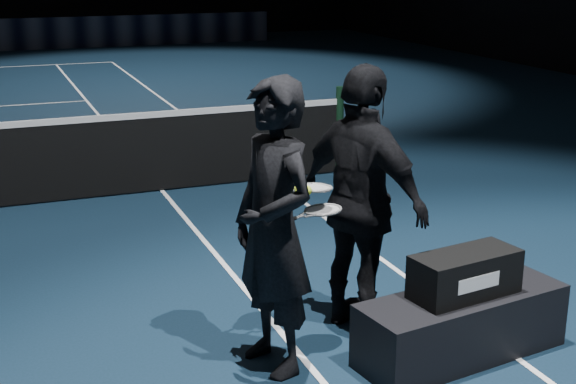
% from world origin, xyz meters
% --- Properties ---
extents(net_post_right, '(0.10, 0.10, 1.10)m').
position_xyz_m(net_post_right, '(6.40, 0.00, 0.55)').
color(net_post_right, black).
rests_on(net_post_right, floor).
extents(player_bench, '(1.58, 0.73, 0.46)m').
position_xyz_m(player_bench, '(5.15, -4.72, 0.23)').
color(player_bench, black).
rests_on(player_bench, floor).
extents(racket_bag, '(0.80, 0.43, 0.30)m').
position_xyz_m(racket_bag, '(5.15, -4.72, 0.61)').
color(racket_bag, black).
rests_on(racket_bag, player_bench).
extents(bag_signature, '(0.35, 0.06, 0.10)m').
position_xyz_m(bag_signature, '(5.15, -4.88, 0.61)').
color(bag_signature, white).
rests_on(bag_signature, racket_bag).
extents(player_a, '(0.63, 0.81, 1.97)m').
position_xyz_m(player_a, '(3.90, -4.38, 0.98)').
color(player_a, black).
rests_on(player_a, floor).
extents(player_b, '(0.87, 1.25, 1.97)m').
position_xyz_m(player_b, '(4.69, -4.07, 0.98)').
color(player_b, black).
rests_on(player_b, floor).
extents(racket_lower, '(0.71, 0.45, 0.03)m').
position_xyz_m(racket_lower, '(4.32, -4.21, 1.01)').
color(racket_lower, black).
rests_on(racket_lower, player_a).
extents(racket_upper, '(0.71, 0.49, 0.10)m').
position_xyz_m(racket_upper, '(4.26, -4.19, 1.17)').
color(racket_upper, black).
rests_on(racket_upper, player_b).
extents(tennis_balls, '(0.12, 0.10, 0.12)m').
position_xyz_m(tennis_balls, '(4.14, -4.28, 1.20)').
color(tennis_balls, '#BFD92E').
rests_on(tennis_balls, racket_upper).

